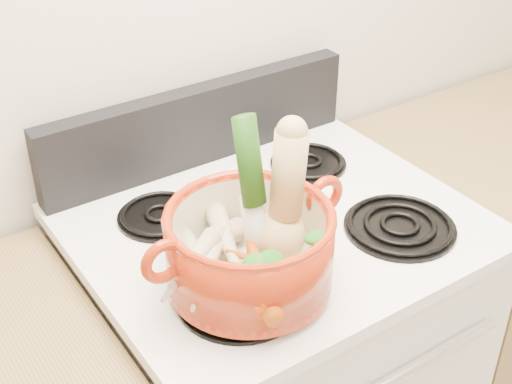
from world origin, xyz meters
TOP-DOWN VIEW (x-y plane):
  - wall_back at (0.00, 1.75)m, footprint 3.50×0.02m
  - cooktop at (0.00, 1.40)m, footprint 0.78×0.67m
  - control_backsplash at (0.00, 1.70)m, footprint 0.76×0.05m
  - burner_front_left at (-0.19, 1.24)m, footprint 0.22×0.22m
  - burner_front_right at (0.19, 1.24)m, footprint 0.22×0.22m
  - burner_back_left at (-0.19, 1.54)m, footprint 0.17×0.17m
  - burner_back_right at (0.19, 1.54)m, footprint 0.17×0.17m
  - dutch_oven at (-0.16, 1.25)m, footprint 0.29×0.29m
  - pot_handle_left at (-0.32, 1.25)m, footprint 0.08×0.02m
  - pot_handle_right at (0.00, 1.26)m, footprint 0.08×0.02m
  - squash at (-0.10, 1.26)m, footprint 0.14×0.13m
  - leek at (-0.14, 1.27)m, footprint 0.05×0.11m
  - ginger at (-0.15, 1.34)m, footprint 0.09×0.08m
  - parsnip_0 at (-0.23, 1.29)m, footprint 0.05×0.20m
  - parsnip_1 at (-0.24, 1.27)m, footprint 0.16×0.16m
  - parsnip_2 at (-0.18, 1.29)m, footprint 0.10×0.20m
  - parsnip_3 at (-0.27, 1.28)m, footprint 0.16×0.11m
  - carrot_0 at (-0.20, 1.19)m, footprint 0.05×0.18m
  - carrot_1 at (-0.18, 1.18)m, footprint 0.12×0.13m
  - carrot_2 at (-0.15, 1.21)m, footprint 0.11×0.15m
  - carrot_3 at (-0.19, 1.19)m, footprint 0.10×0.13m
  - carrot_4 at (-0.17, 1.22)m, footprint 0.09×0.17m

SIDE VIEW (x-z plane):
  - cooktop at x=0.00m, z-range 0.92..0.95m
  - burner_front_left at x=-0.19m, z-range 0.95..0.97m
  - burner_front_right at x=0.19m, z-range 0.95..0.97m
  - burner_back_left at x=-0.19m, z-range 0.95..0.97m
  - burner_back_right at x=0.19m, z-range 0.95..0.97m
  - parsnip_0 at x=-0.23m, z-range 0.99..1.04m
  - ginger at x=-0.15m, z-range 1.00..1.04m
  - carrot_0 at x=-0.20m, z-range 0.99..1.04m
  - carrot_1 at x=-0.18m, z-range 1.00..1.05m
  - carrot_2 at x=-0.15m, z-range 1.01..1.05m
  - parsnip_1 at x=-0.24m, z-range 1.00..1.05m
  - carrot_3 at x=-0.19m, z-range 1.01..1.05m
  - parsnip_2 at x=-0.18m, z-range 1.00..1.06m
  - parsnip_3 at x=-0.27m, z-range 1.01..1.06m
  - dutch_oven at x=-0.16m, z-range 0.97..1.11m
  - carrot_4 at x=-0.17m, z-range 1.02..1.06m
  - control_backsplash at x=0.00m, z-range 0.95..1.13m
  - pot_handle_left at x=-0.32m, z-range 1.05..1.13m
  - pot_handle_right at x=0.00m, z-range 1.05..1.13m
  - squash at x=-0.10m, z-range 0.99..1.25m
  - leek at x=-0.14m, z-range 1.00..1.28m
  - wall_back at x=0.00m, z-range 0.00..2.60m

